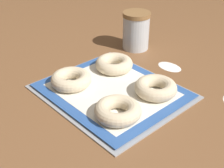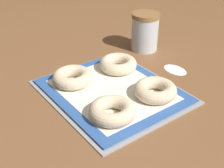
{
  "view_description": "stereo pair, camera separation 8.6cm",
  "coord_description": "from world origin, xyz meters",
  "px_view_note": "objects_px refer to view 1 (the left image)",
  "views": [
    {
      "loc": [
        0.62,
        -0.54,
        0.54
      ],
      "look_at": [
        0.01,
        0.02,
        0.03
      ],
      "focal_mm": 50.0,
      "sensor_mm": 36.0,
      "label": 1
    },
    {
      "loc": [
        0.67,
        -0.47,
        0.54
      ],
      "look_at": [
        0.01,
        0.02,
        0.03
      ],
      "focal_mm": 50.0,
      "sensor_mm": 36.0,
      "label": 2
    }
  ],
  "objects_px": {
    "bagel_front_left": "(71,79)",
    "flour_canister": "(136,30)",
    "bagel_back_left": "(114,64)",
    "bagel_front_right": "(118,111)",
    "bagel_back_right": "(156,88)",
    "baking_tray": "(112,91)"
  },
  "relations": [
    {
      "from": "bagel_back_right",
      "to": "bagel_front_right",
      "type": "bearing_deg",
      "value": -87.76
    },
    {
      "from": "bagel_front_left",
      "to": "bagel_back_left",
      "type": "height_order",
      "value": "same"
    },
    {
      "from": "bagel_front_right",
      "to": "bagel_back_right",
      "type": "height_order",
      "value": "same"
    },
    {
      "from": "bagel_front_left",
      "to": "bagel_front_right",
      "type": "distance_m",
      "value": 0.22
    },
    {
      "from": "bagel_back_left",
      "to": "bagel_back_right",
      "type": "distance_m",
      "value": 0.2
    },
    {
      "from": "bagel_front_right",
      "to": "flour_canister",
      "type": "height_order",
      "value": "flour_canister"
    },
    {
      "from": "bagel_back_right",
      "to": "flour_canister",
      "type": "bearing_deg",
      "value": 143.63
    },
    {
      "from": "baking_tray",
      "to": "flour_canister",
      "type": "bearing_deg",
      "value": 121.65
    },
    {
      "from": "bagel_front_right",
      "to": "baking_tray",
      "type": "bearing_deg",
      "value": 143.94
    },
    {
      "from": "bagel_front_left",
      "to": "flour_canister",
      "type": "bearing_deg",
      "value": 101.18
    },
    {
      "from": "bagel_back_right",
      "to": "baking_tray",
      "type": "bearing_deg",
      "value": -141.93
    },
    {
      "from": "bagel_front_right",
      "to": "bagel_back_right",
      "type": "bearing_deg",
      "value": 92.24
    },
    {
      "from": "flour_canister",
      "to": "bagel_back_left",
      "type": "bearing_deg",
      "value": -66.16
    },
    {
      "from": "flour_canister",
      "to": "bagel_back_right",
      "type": "bearing_deg",
      "value": -36.37
    },
    {
      "from": "bagel_front_left",
      "to": "bagel_front_right",
      "type": "height_order",
      "value": "same"
    },
    {
      "from": "bagel_front_left",
      "to": "bagel_back_right",
      "type": "xyz_separation_m",
      "value": [
        0.22,
        0.16,
        0.0
      ]
    },
    {
      "from": "bagel_front_left",
      "to": "flour_canister",
      "type": "xyz_separation_m",
      "value": [
        -0.07,
        0.37,
        0.04
      ]
    },
    {
      "from": "bagel_back_left",
      "to": "baking_tray",
      "type": "bearing_deg",
      "value": -45.6
    },
    {
      "from": "bagel_back_left",
      "to": "flour_canister",
      "type": "xyz_separation_m",
      "value": [
        -0.09,
        0.2,
        0.04
      ]
    },
    {
      "from": "flour_canister",
      "to": "bagel_front_left",
      "type": "bearing_deg",
      "value": -78.82
    },
    {
      "from": "bagel_front_right",
      "to": "bagel_back_right",
      "type": "relative_size",
      "value": 1.0
    },
    {
      "from": "bagel_back_left",
      "to": "flour_canister",
      "type": "height_order",
      "value": "flour_canister"
    }
  ]
}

